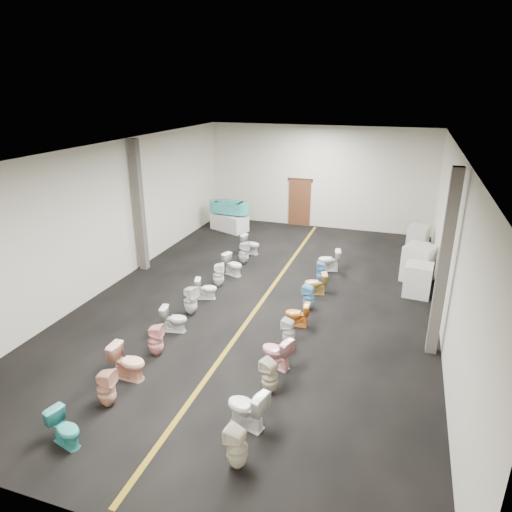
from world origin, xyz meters
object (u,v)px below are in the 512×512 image
object	(u,v)px
toilet_left_0	(65,428)
toilet_left_3	(156,340)
toilet_right_2	(270,376)
toilet_right_5	(297,314)
bathtub	(229,207)
toilet_right_1	(247,408)
appliance_crate_a	(418,280)
appliance_crate_b	(418,263)
display_table	(229,222)
toilet_right_0	(237,448)
toilet_right_3	(276,352)
toilet_right_8	(322,272)
toilet_left_1	(106,388)
toilet_right_9	(329,260)
toilet_left_9	(244,253)
appliance_crate_d	(418,238)
toilet_left_4	(174,319)
toilet_left_10	(251,244)
toilet_left_6	(206,289)
toilet_right_6	(309,297)
toilet_right_7	(316,283)
toilet_right_4	(289,332)
toilet_left_2	(128,362)
toilet_left_5	(191,300)
toilet_left_7	(218,275)
appliance_crate_c	(417,253)
toilet_left_8	(233,265)

from	to	relation	value
toilet_left_0	toilet_left_3	bearing A→B (deg)	13.66
toilet_right_2	toilet_right_5	xyz separation A→B (m)	(-0.12, 2.97, -0.05)
bathtub	toilet_right_1	world-z (taller)	bathtub
appliance_crate_a	appliance_crate_b	xyz separation A→B (m)	(0.00, 1.19, 0.10)
display_table	toilet_right_0	xyz separation A→B (m)	(5.10, -12.56, 0.04)
toilet_right_3	toilet_right_8	world-z (taller)	toilet_right_3
toilet_left_1	toilet_right_8	distance (m)	8.07
toilet_left_1	toilet_right_9	world-z (taller)	toilet_left_1
toilet_left_9	appliance_crate_d	bearing A→B (deg)	-68.71
toilet_left_4	toilet_left_10	distance (m)	6.22
toilet_left_6	toilet_left_9	bearing A→B (deg)	-18.68
toilet_right_0	toilet_left_3	bearing A→B (deg)	-122.00
appliance_crate_d	toilet_right_6	world-z (taller)	appliance_crate_d
toilet_right_1	toilet_right_2	world-z (taller)	toilet_right_1
toilet_left_10	appliance_crate_d	bearing A→B (deg)	-60.44
toilet_right_6	toilet_right_7	world-z (taller)	toilet_right_6
toilet_left_4	toilet_left_1	bearing A→B (deg)	172.07
toilet_left_0	toilet_right_1	size ratio (longest dim) A/B	0.82
bathtub	toilet_right_4	size ratio (longest dim) A/B	2.60
appliance_crate_b	toilet_left_2	distance (m)	9.79
display_table	toilet_left_10	world-z (taller)	toilet_left_10
toilet_left_4	toilet_left_10	size ratio (longest dim) A/B	0.95
toilet_left_10	toilet_right_2	bearing A→B (deg)	-150.29
toilet_left_5	toilet_right_9	world-z (taller)	toilet_left_5
toilet_right_2	toilet_right_7	distance (m)	5.10
toilet_right_3	appliance_crate_a	bearing A→B (deg)	168.88
appliance_crate_d	toilet_right_7	xyz separation A→B (m)	(-2.98, -5.20, -0.15)
appliance_crate_b	appliance_crate_d	world-z (taller)	appliance_crate_b
toilet_left_1	toilet_right_2	bearing A→B (deg)	-69.48
toilet_left_0	toilet_right_2	xyz separation A→B (m)	(3.05, 2.59, 0.05)
bathtub	toilet_left_7	bearing A→B (deg)	-67.36
appliance_crate_c	toilet_right_8	distance (m)	4.06
toilet_left_0	appliance_crate_c	bearing A→B (deg)	-13.08
bathtub	toilet_right_7	distance (m)	7.35
toilet_left_1	toilet_left_10	bearing A→B (deg)	-4.35
toilet_left_0	toilet_right_9	size ratio (longest dim) A/B	0.88
toilet_left_5	toilet_right_2	bearing A→B (deg)	-111.76
bathtub	toilet_left_3	distance (m)	10.17
toilet_right_3	toilet_left_2	bearing A→B (deg)	-43.93
toilet_left_1	toilet_left_5	bearing A→B (deg)	-3.25
toilet_right_9	appliance_crate_a	bearing A→B (deg)	56.45
toilet_right_2	toilet_right_3	world-z (taller)	toilet_right_2
toilet_left_8	toilet_right_8	world-z (taller)	toilet_left_8
appliance_crate_b	appliance_crate_d	distance (m)	3.08
appliance_crate_b	toilet_right_5	world-z (taller)	appliance_crate_b
toilet_left_1	toilet_right_2	xyz separation A→B (m)	(2.99, 1.45, -0.02)
display_table	toilet_right_5	bearing A→B (deg)	-56.72
appliance_crate_b	toilet_left_9	world-z (taller)	appliance_crate_b
toilet_left_3	appliance_crate_b	bearing A→B (deg)	-50.92
appliance_crate_a	toilet_left_1	xyz separation A→B (m)	(-5.92, -7.46, -0.09)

